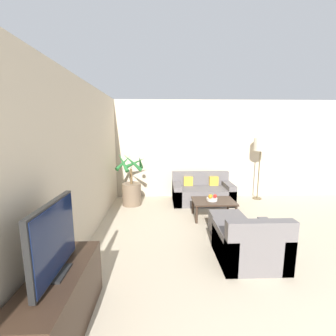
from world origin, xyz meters
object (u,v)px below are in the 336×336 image
(potted_palm, at_px, (132,188))
(coffee_table, at_px, (214,203))
(apple_green, at_px, (211,196))
(floor_lamp, at_px, (261,147))
(apple_red, at_px, (215,196))
(armchair, at_px, (250,245))
(tv_console, at_px, (59,304))
(orange_fruit, at_px, (210,196))
(television, at_px, (54,240))
(ottoman, at_px, (227,225))
(sofa_loveseat, at_px, (202,192))
(fruit_bowl, at_px, (212,199))

(potted_palm, height_order, coffee_table, potted_palm)
(apple_green, bearing_deg, floor_lamp, 38.34)
(apple_red, bearing_deg, apple_green, 140.71)
(potted_palm, relative_size, armchair, 1.51)
(coffee_table, bearing_deg, tv_console, -127.41)
(potted_palm, relative_size, orange_fruit, 15.53)
(tv_console, relative_size, television, 1.55)
(floor_lamp, bearing_deg, ottoman, -124.87)
(tv_console, distance_m, apple_red, 3.47)
(apple_red, bearing_deg, sofa_loveseat, 94.09)
(tv_console, height_order, floor_lamp, floor_lamp)
(sofa_loveseat, relative_size, apple_green, 23.18)
(apple_red, height_order, ottoman, apple_red)
(apple_red, bearing_deg, potted_palm, 154.06)
(sofa_loveseat, distance_m, orange_fruit, 1.13)
(armchair, relative_size, ottoman, 1.55)
(sofa_loveseat, bearing_deg, apple_red, -85.91)
(floor_lamp, height_order, apple_green, floor_lamp)
(tv_console, height_order, sofa_loveseat, sofa_loveseat)
(orange_fruit, relative_size, ottoman, 0.15)
(tv_console, xyz_separation_m, armchair, (2.24, 1.09, -0.05))
(tv_console, distance_m, sofa_loveseat, 4.33)
(television, distance_m, armchair, 2.58)
(tv_console, relative_size, sofa_loveseat, 0.79)
(potted_palm, bearing_deg, ottoman, -41.73)
(tv_console, height_order, apple_green, tv_console)
(television, bearing_deg, tv_console, 180.00)
(floor_lamp, bearing_deg, television, -131.91)
(floor_lamp, bearing_deg, orange_fruit, -140.60)
(fruit_bowl, xyz_separation_m, orange_fruit, (-0.04, -0.02, 0.07))
(apple_red, relative_size, apple_green, 1.21)
(orange_fruit, bearing_deg, floor_lamp, 39.40)
(television, relative_size, apple_green, 11.81)
(coffee_table, distance_m, orange_fruit, 0.17)
(tv_console, distance_m, coffee_table, 3.45)
(potted_palm, xyz_separation_m, fruit_bowl, (1.84, -0.93, -0.01))
(ottoman, bearing_deg, apple_red, 92.78)
(fruit_bowl, height_order, orange_fruit, orange_fruit)
(television, distance_m, orange_fruit, 3.41)
(floor_lamp, distance_m, coffee_table, 2.29)
(sofa_loveseat, xyz_separation_m, orange_fruit, (-0.03, -1.11, 0.23))
(tv_console, xyz_separation_m, ottoman, (2.16, 1.93, -0.11))
(sofa_loveseat, height_order, armchair, sofa_loveseat)
(apple_red, xyz_separation_m, ottoman, (0.04, -0.81, -0.29))
(potted_palm, height_order, apple_red, potted_palm)
(television, relative_size, apple_red, 9.78)
(potted_palm, bearing_deg, apple_red, -25.94)
(television, bearing_deg, apple_red, 52.30)
(fruit_bowl, distance_m, apple_green, 0.09)
(tv_console, distance_m, television, 0.64)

